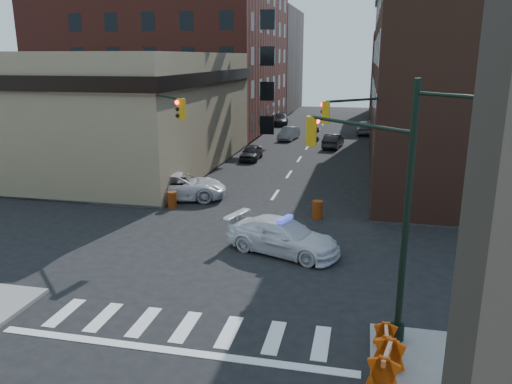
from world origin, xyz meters
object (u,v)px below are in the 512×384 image
at_px(police_car, 283,236).
at_px(barrel_bank, 172,200).
at_px(pickup, 179,186).
at_px(barrel_road, 317,210).
at_px(parked_car_enear, 333,141).
at_px(barricade_se_a, 386,342).
at_px(pedestrian_a, 142,187).
at_px(parked_car_wnear, 251,152).
at_px(barricade_nw_a, 161,193).
at_px(pedestrian_b, 129,187).
at_px(parked_car_wfar, 289,133).

xyz_separation_m(police_car, barrel_bank, (-7.59, 5.53, -0.29)).
relative_size(pickup, barrel_road, 5.85).
xyz_separation_m(parked_car_enear, barricade_se_a, (3.92, -35.54, -0.15)).
bearing_deg(pedestrian_a, barricade_se_a, -34.42).
xyz_separation_m(parked_car_wnear, barricade_nw_a, (-2.45, -14.08, -0.02)).
height_order(parked_car_enear, barricade_se_a, parked_car_enear).
xyz_separation_m(pedestrian_b, barrel_bank, (2.83, -0.24, -0.58)).
xyz_separation_m(police_car, parked_car_enear, (0.41, 27.93, -0.08)).
bearing_deg(barricade_se_a, parked_car_wnear, 19.37).
relative_size(police_car, barrel_road, 5.24).
distance_m(police_car, pedestrian_a, 11.00).
xyz_separation_m(parked_car_wnear, pedestrian_a, (-3.30, -14.89, 0.51)).
relative_size(barrel_bank, barricade_se_a, 0.92).
xyz_separation_m(barricade_se_a, barricade_nw_a, (-12.95, 14.02, 0.08)).
height_order(barricade_se_a, barricade_nw_a, barricade_nw_a).
bearing_deg(barrel_road, parked_car_wfar, 101.98).
distance_m(pedestrian_a, barricade_nw_a, 1.29).
height_order(police_car, pickup, pickup).
bearing_deg(parked_car_wfar, police_car, -74.00).
bearing_deg(parked_car_enear, pedestrian_a, 72.99).
xyz_separation_m(parked_car_wfar, barrel_bank, (-3.00, -26.39, -0.19)).
xyz_separation_m(parked_car_wnear, pedestrian_b, (-4.26, -14.71, 0.43)).
distance_m(parked_car_enear, barricade_se_a, 35.76).
bearing_deg(barrel_bank, pickup, 98.87).
relative_size(police_car, barricade_se_a, 5.07).
relative_size(barrel_road, barricade_se_a, 0.97).
bearing_deg(barrel_road, pickup, 166.41).
bearing_deg(pedestrian_a, barrel_bank, 7.15).
bearing_deg(barricade_nw_a, parked_car_wfar, 77.63).
distance_m(parked_car_wnear, pedestrian_b, 15.32).
bearing_deg(barrel_bank, pedestrian_b, 175.12).
xyz_separation_m(parked_car_enear, barricade_nw_a, (-9.02, -21.52, -0.07)).
distance_m(pickup, parked_car_wfar, 24.69).
relative_size(parked_car_wfar, barrel_road, 4.03).
xyz_separation_m(pickup, barricade_se_a, (12.22, -15.06, -0.28)).
bearing_deg(pickup, parked_car_enear, -35.55).
distance_m(pedestrian_a, pedestrian_b, 0.97).
distance_m(police_car, parked_car_wfar, 32.25).
bearing_deg(barrel_bank, barricade_se_a, -47.77).
bearing_deg(barrel_road, barrel_bank, 178.40).
distance_m(barricade_se_a, barricade_nw_a, 19.09).
relative_size(police_car, barrel_bank, 5.51).
height_order(police_car, pedestrian_b, pedestrian_b).
height_order(parked_car_enear, pedestrian_b, pedestrian_b).
xyz_separation_m(pedestrian_b, barricade_se_a, (14.75, -13.38, -0.52)).
bearing_deg(police_car, barrel_road, 7.52).
xyz_separation_m(parked_car_enear, barrel_bank, (-8.00, -22.40, -0.21)).
bearing_deg(parked_car_enear, pedestrian_b, 70.80).
relative_size(barrel_road, barricade_nw_a, 0.81).
xyz_separation_m(police_car, barricade_se_a, (4.34, -7.61, -0.23)).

